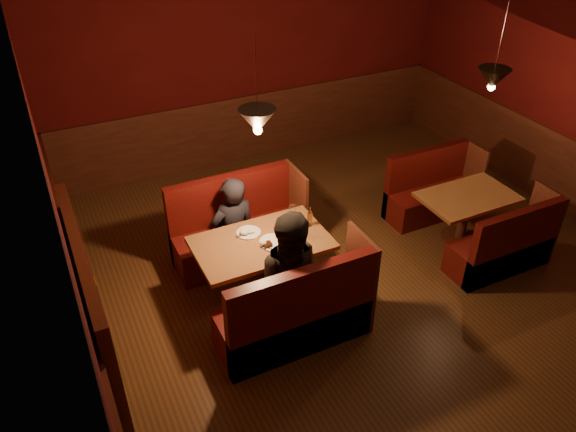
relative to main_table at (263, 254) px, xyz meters
name	(u,v)px	position (x,y,z in m)	size (l,w,h in m)	color
room	(365,213)	(0.93, -0.42, 0.49)	(6.02, 7.02, 2.92)	#492E19
main_table	(263,254)	(0.00, 0.00, 0.00)	(1.37, 0.83, 0.96)	brown
main_bench_far	(238,233)	(0.01, 0.77, -0.24)	(1.50, 0.54, 1.02)	black
main_bench_near	(298,318)	(0.01, -0.78, -0.24)	(1.50, 0.54, 1.02)	black
second_table	(466,207)	(2.59, -0.11, -0.10)	(1.11, 0.71, 0.63)	brown
second_bench_far	(430,194)	(2.62, 0.55, -0.28)	(1.23, 0.46, 0.88)	black
second_bench_near	(505,249)	(2.62, -0.78, -0.28)	(1.23, 0.46, 0.88)	black
diner_a	(232,210)	(-0.07, 0.66, 0.18)	(0.54, 0.35, 1.48)	black
diner_b	(296,262)	(0.09, -0.58, 0.28)	(0.82, 0.64, 1.69)	black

